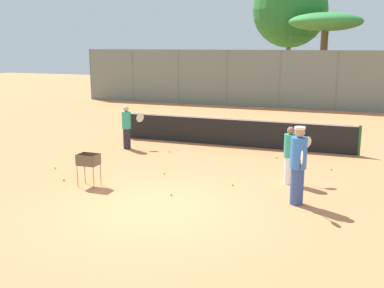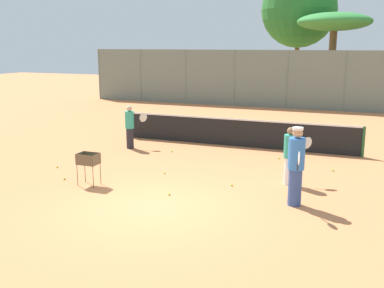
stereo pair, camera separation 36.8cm
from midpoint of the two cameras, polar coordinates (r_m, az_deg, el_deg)
name	(u,v)px [view 2 (the right image)]	position (r m, az deg, el deg)	size (l,w,h in m)	color
ground_plane	(153,207)	(10.87, -4.05, -8.05)	(80.00, 80.00, 0.00)	#D37F4C
tennis_net	(236,132)	(17.16, 6.16, 1.55)	(9.23, 0.10, 1.07)	#26592D
back_fence	(287,80)	(27.71, 12.38, 7.99)	(26.37, 0.08, 3.47)	slate
tree_2	(334,23)	(30.17, 17.95, 14.36)	(4.55, 4.55, 5.74)	brown
tree_3	(299,10)	(33.41, 13.76, 16.21)	(5.19, 5.19, 8.73)	brown
player_white_outfit	(296,166)	(11.02, 14.01, -2.67)	(0.40, 0.95, 1.92)	#334C8C
player_red_cap	(130,127)	(16.80, -7.26, 2.21)	(0.73, 0.64, 1.60)	#26262D
player_yellow_shirt	(290,155)	(12.66, 13.16, -1.41)	(0.74, 0.63, 1.62)	white
ball_cart	(89,162)	(12.59, -12.19, -2.20)	(0.56, 0.41, 0.90)	brown
tennis_ball_0	(64,179)	(13.42, -15.14, -4.27)	(0.07, 0.07, 0.07)	#D1E54C
tennis_ball_1	(279,158)	(15.59, 11.64, -1.74)	(0.07, 0.07, 0.07)	#D1E54C
tennis_ball_2	(164,173)	(13.55, -2.75, -3.67)	(0.07, 0.07, 0.07)	#D1E54C
tennis_ball_3	(232,185)	(12.47, 5.90, -5.18)	(0.07, 0.07, 0.07)	#D1E54C
tennis_ball_4	(57,167)	(14.77, -16.05, -2.78)	(0.07, 0.07, 0.07)	#D1E54C
tennis_ball_5	(169,194)	(11.68, -2.03, -6.36)	(0.07, 0.07, 0.07)	#D1E54C
tennis_ball_6	(333,170)	(14.54, 18.14, -3.17)	(0.07, 0.07, 0.07)	#D1E54C
tennis_ball_7	(172,151)	(16.24, -1.92, -0.91)	(0.07, 0.07, 0.07)	#D1E54C
tennis_ball_8	(288,163)	(14.95, 12.82, -2.42)	(0.07, 0.07, 0.07)	#D1E54C
parked_car	(375,93)	(31.89, 22.52, 5.96)	(4.20, 1.70, 1.60)	#B2B7BC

